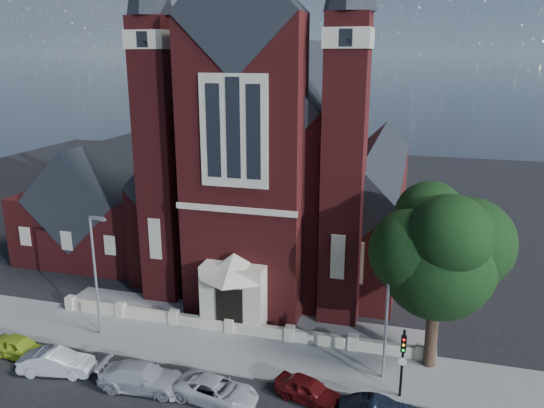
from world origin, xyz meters
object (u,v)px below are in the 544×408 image
(church, at_px, (291,163))
(car_silver_a, at_px, (57,362))
(parish_hall, at_px, (107,208))
(street_lamp_left, at_px, (96,269))
(car_white_suv, at_px, (216,391))
(street_lamp_right, at_px, (389,305))
(traffic_signal, at_px, (403,355))
(car_dark_red, at_px, (309,390))
(car_lime_van, at_px, (20,347))
(street_tree, at_px, (441,257))
(car_silver_b, at_px, (142,377))

(church, relative_size, car_silver_a, 8.35)
(parish_hall, relative_size, street_lamp_left, 1.51)
(car_white_suv, bearing_deg, car_silver_a, 100.33)
(parish_hall, relative_size, car_silver_a, 2.92)
(street_lamp_right, bearing_deg, traffic_signal, -59.99)
(church, distance_m, car_silver_a, 25.80)
(traffic_signal, relative_size, car_white_suv, 0.88)
(parish_hall, bearing_deg, car_silver_a, -66.42)
(traffic_signal, height_order, car_dark_red, traffic_signal)
(street_lamp_left, relative_size, car_lime_van, 2.13)
(street_tree, relative_size, car_dark_red, 2.85)
(traffic_signal, bearing_deg, parish_hall, 150.02)
(traffic_signal, relative_size, car_silver_a, 0.96)
(street_lamp_right, bearing_deg, church, 118.04)
(church, xyz_separation_m, car_silver_a, (-7.96, -23.37, -7.50))
(car_dark_red, bearing_deg, car_silver_a, 113.82)
(car_lime_van, bearing_deg, street_lamp_right, -72.05)
(church, relative_size, car_white_suv, 7.66)
(street_tree, distance_m, traffic_signal, 5.70)
(church, relative_size, parish_hall, 2.86)
(parish_hall, xyz_separation_m, car_silver_a, (8.04, -18.43, -3.32))
(car_silver_a, xyz_separation_m, car_white_suv, (9.70, 0.04, -0.06))
(street_tree, height_order, traffic_signal, street_tree)
(parish_hall, xyz_separation_m, car_dark_red, (22.39, -17.04, -3.37))
(street_tree, height_order, street_lamp_right, street_tree)
(car_silver_b, height_order, car_dark_red, car_silver_b)
(parish_hall, height_order, street_lamp_right, parish_hall)
(church, distance_m, traffic_signal, 23.94)
(street_lamp_left, relative_size, car_white_suv, 1.78)
(car_lime_van, xyz_separation_m, car_silver_a, (3.23, -0.85, 0.04))
(street_lamp_right, relative_size, car_silver_a, 1.94)
(church, relative_size, street_lamp_right, 4.31)
(street_lamp_left, height_order, street_lamp_right, same)
(street_tree, height_order, car_silver_a, street_tree)
(parish_hall, height_order, traffic_signal, parish_hall)
(street_lamp_left, relative_size, car_dark_red, 2.15)
(car_white_suv, relative_size, car_dark_red, 1.21)
(parish_hall, bearing_deg, traffic_signal, -29.98)
(street_lamp_left, xyz_separation_m, car_lime_van, (-3.27, -3.57, -3.95))
(traffic_signal, height_order, car_silver_a, traffic_signal)
(parish_hall, xyz_separation_m, street_lamp_left, (8.09, -14.00, 0.59))
(car_dark_red, bearing_deg, car_silver_b, 117.16)
(car_silver_a, relative_size, car_white_suv, 0.92)
(street_tree, distance_m, street_lamp_left, 20.71)
(street_tree, bearing_deg, parish_hall, 156.74)
(street_tree, bearing_deg, car_dark_red, -142.61)
(street_lamp_left, height_order, car_silver_a, street_lamp_left)
(street_tree, bearing_deg, car_lime_van, -167.48)
(car_silver_a, bearing_deg, car_white_suv, -100.36)
(car_silver_a, xyz_separation_m, car_dark_red, (14.34, 1.39, -0.05))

